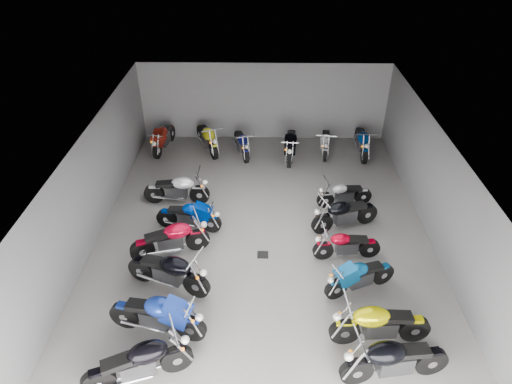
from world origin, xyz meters
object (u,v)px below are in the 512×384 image
motorcycle_left_e (189,216)px  motorcycle_back_b (207,138)px  motorcycle_back_d (291,144)px  motorcycle_back_e (325,142)px  motorcycle_right_f (344,194)px  motorcycle_right_e (344,214)px  motorcycle_back_f (362,141)px  motorcycle_left_b (158,316)px  motorcycle_right_c (360,276)px  motorcycle_left_d (171,239)px  motorcycle_back_c (242,143)px  motorcycle_right_d (346,245)px  motorcycle_right_b (379,324)px  motorcycle_left_a (139,364)px  drain_grate (263,255)px  motorcycle_back_a (163,138)px  motorcycle_left_f (177,189)px  motorcycle_right_a (394,360)px  motorcycle_left_c (169,272)px

motorcycle_left_e → motorcycle_back_b: (0.01, 5.13, 0.06)m
motorcycle_back_d → motorcycle_back_e: bearing=-159.7°
motorcycle_right_f → motorcycle_back_b: size_ratio=0.86×
motorcycle_right_f → motorcycle_back_e: 3.64m
motorcycle_right_e → motorcycle_back_f: size_ratio=0.94×
motorcycle_left_b → motorcycle_left_e: bearing=-169.8°
motorcycle_right_c → motorcycle_back_e: bearing=-22.9°
motorcycle_left_d → motorcycle_back_c: bearing=144.8°
motorcycle_right_e → motorcycle_left_e: bearing=71.3°
motorcycle_right_d → motorcycle_back_b: bearing=30.7°
motorcycle_right_b → motorcycle_right_c: (-0.16, 1.61, -0.07)m
motorcycle_left_b → motorcycle_back_b: bearing=-168.4°
motorcycle_left_d → motorcycle_right_c: motorcycle_left_d is taller
motorcycle_left_d → motorcycle_back_e: (5.05, 6.18, -0.07)m
motorcycle_right_d → motorcycle_left_a: bearing=124.2°
drain_grate → motorcycle_back_c: bearing=98.1°
motorcycle_right_d → motorcycle_right_f: (0.32, 2.60, -0.01)m
motorcycle_right_e → motorcycle_right_f: 1.23m
motorcycle_right_d → motorcycle_back_a: size_ratio=0.89×
motorcycle_left_a → motorcycle_back_d: motorcycle_left_a is taller
motorcycle_left_f → motorcycle_back_d: bearing=129.8°
motorcycle_right_e → motorcycle_left_d: bearing=84.2°
motorcycle_left_d → motorcycle_back_a: bearing=173.4°
motorcycle_right_c → motorcycle_left_a: bearing=95.1°
motorcycle_left_d → motorcycle_left_f: bearing=166.3°
motorcycle_right_b → motorcycle_back_c: size_ratio=1.17×
motorcycle_left_b → motorcycle_right_d: bearing=132.6°
motorcycle_left_d → motorcycle_back_a: motorcycle_left_d is taller
motorcycle_left_e → motorcycle_right_e: (4.74, 0.15, 0.04)m
motorcycle_right_b → motorcycle_back_b: size_ratio=1.09×
motorcycle_left_a → motorcycle_back_b: size_ratio=1.04×
motorcycle_right_e → motorcycle_back_e: 4.85m
motorcycle_back_d → motorcycle_left_d: bearing=63.1°
motorcycle_back_f → motorcycle_back_a: bearing=-0.6°
motorcycle_back_b → motorcycle_left_d: bearing=62.4°
motorcycle_right_b → motorcycle_back_a: 11.44m
motorcycle_right_a → motorcycle_left_b: bearing=68.7°
motorcycle_back_f → motorcycle_left_a: bearing=58.8°
motorcycle_left_e → motorcycle_back_e: (4.70, 5.00, -0.02)m
motorcycle_back_e → motorcycle_left_e: bearing=53.2°
motorcycle_right_c → motorcycle_back_a: bearing=17.0°
motorcycle_right_d → motorcycle_back_b: 7.85m
motorcycle_left_a → motorcycle_left_f: (-0.27, 6.68, -0.04)m
motorcycle_left_c → motorcycle_right_d: motorcycle_left_c is taller
motorcycle_right_a → motorcycle_right_e: (-0.28, 5.22, -0.04)m
motorcycle_right_e → motorcycle_back_b: size_ratio=0.99×
motorcycle_left_c → motorcycle_left_e: bearing=-163.9°
motorcycle_right_b → motorcycle_back_e: 9.13m
drain_grate → motorcycle_right_e: motorcycle_right_e is taller
motorcycle_left_c → motorcycle_back_f: (6.29, 7.45, -0.03)m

